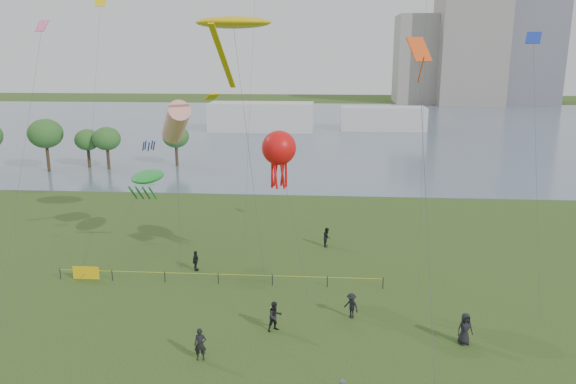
{
  "coord_description": "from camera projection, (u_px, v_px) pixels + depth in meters",
  "views": [
    {
      "loc": [
        2.54,
        -24.17,
        16.63
      ],
      "look_at": [
        0.0,
        10.0,
        8.0
      ],
      "focal_mm": 35.0,
      "sensor_mm": 36.0,
      "label": 1
    }
  ],
  "objects": [
    {
      "name": "spectator_b",
      "position": [
        351.0,
        306.0,
        35.8
      ],
      "size": [
        1.22,
        1.19,
        1.68
      ],
      "primitive_type": "imported",
      "rotation": [
        0.0,
        0.0,
        -0.74
      ],
      "color": "black",
      "rests_on": "ground_plane"
    },
    {
      "name": "building_mid",
      "position": [
        469.0,
        43.0,
        176.35
      ],
      "size": [
        20.0,
        20.0,
        38.0
      ],
      "primitive_type": "cube",
      "color": "gray",
      "rests_on": "ground_plane"
    },
    {
      "name": "lake",
      "position": [
        318.0,
        128.0,
        124.32
      ],
      "size": [
        400.0,
        120.0,
        0.08
      ],
      "primitive_type": "cube",
      "color": "slate",
      "rests_on": "ground_plane"
    },
    {
      "name": "kite_windsock",
      "position": [
        175.0,
        123.0,
        42.43
      ],
      "size": [
        4.18,
        4.99,
        13.22
      ],
      "rotation": [
        0.0,
        0.0,
        0.02
      ],
      "color": "#3F3F42"
    },
    {
      "name": "spectator_c",
      "position": [
        196.0,
        261.0,
        43.56
      ],
      "size": [
        0.56,
        0.99,
        1.6
      ],
      "primitive_type": "imported",
      "rotation": [
        0.0,
        0.0,
        1.39
      ],
      "color": "black",
      "rests_on": "ground_plane"
    },
    {
      "name": "building_low",
      "position": [
        420.0,
        59.0,
        184.38
      ],
      "size": [
        16.0,
        18.0,
        28.0
      ],
      "primitive_type": "cube",
      "color": "gray",
      "rests_on": "ground_plane"
    },
    {
      "name": "spectator_a",
      "position": [
        275.0,
        316.0,
        34.13
      ],
      "size": [
        1.16,
        1.1,
        1.89
      ],
      "primitive_type": "imported",
      "rotation": [
        0.0,
        0.0,
        0.58
      ],
      "color": "black",
      "rests_on": "ground_plane"
    },
    {
      "name": "spectator_d",
      "position": [
        465.0,
        329.0,
        32.59
      ],
      "size": [
        1.05,
        0.81,
        1.91
      ],
      "primitive_type": "imported",
      "rotation": [
        0.0,
        0.0,
        0.24
      ],
      "color": "black",
      "rests_on": "ground_plane"
    },
    {
      "name": "kite_octopus",
      "position": [
        279.0,
        149.0,
        39.84
      ],
      "size": [
        3.5,
        4.15,
        11.18
      ],
      "rotation": [
        0.0,
        0.0,
        0.33
      ],
      "color": "#3F3F42"
    },
    {
      "name": "kite_creature",
      "position": [
        148.0,
        177.0,
        46.79
      ],
      "size": [
        4.5,
        9.66,
        6.89
      ],
      "rotation": [
        0.0,
        0.0,
        -0.27
      ],
      "color": "#3F3F42"
    },
    {
      "name": "fence",
      "position": [
        137.0,
        274.0,
        41.58
      ],
      "size": [
        24.07,
        0.07,
        1.05
      ],
      "color": "black",
      "rests_on": "ground_plane"
    },
    {
      "name": "trees",
      "position": [
        62.0,
        137.0,
        78.35
      ],
      "size": [
        27.88,
        13.99,
        7.74
      ],
      "color": "#342617",
      "rests_on": "ground_plane"
    },
    {
      "name": "pavilion_right",
      "position": [
        383.0,
        119.0,
        120.78
      ],
      "size": [
        18.0,
        7.0,
        5.0
      ],
      "primitive_type": "cube",
      "color": "silver",
      "rests_on": "ground_plane"
    },
    {
      "name": "spectator_f",
      "position": [
        200.0,
        344.0,
        30.89
      ],
      "size": [
        0.73,
        0.52,
        1.86
      ],
      "primitive_type": "imported",
      "rotation": [
        0.0,
        0.0,
        0.12
      ],
      "color": "black",
      "rests_on": "ground_plane"
    },
    {
      "name": "pavilion_left",
      "position": [
        261.0,
        117.0,
        119.62
      ],
      "size": [
        22.0,
        8.0,
        6.0
      ],
      "primitive_type": "cube",
      "color": "silver",
      "rests_on": "ground_plane"
    },
    {
      "name": "kite_stingray",
      "position": [
        233.0,
        23.0,
        39.11
      ],
      "size": [
        5.34,
        10.14,
        18.98
      ],
      "rotation": [
        0.0,
        0.0,
        -0.39
      ],
      "color": "#3F3F42"
    },
    {
      "name": "kite_delta",
      "position": [
        420.0,
        67.0,
        28.48
      ],
      "size": [
        1.52,
        11.35,
        17.34
      ],
      "rotation": [
        0.0,
        0.0,
        -0.08
      ],
      "color": "#3F3F42"
    },
    {
      "name": "spectator_g",
      "position": [
        327.0,
        237.0,
        49.0
      ],
      "size": [
        0.71,
        0.87,
        1.68
      ],
      "primitive_type": "imported",
      "rotation": [
        0.0,
        0.0,
        1.48
      ],
      "color": "black",
      "rests_on": "ground_plane"
    }
  ]
}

